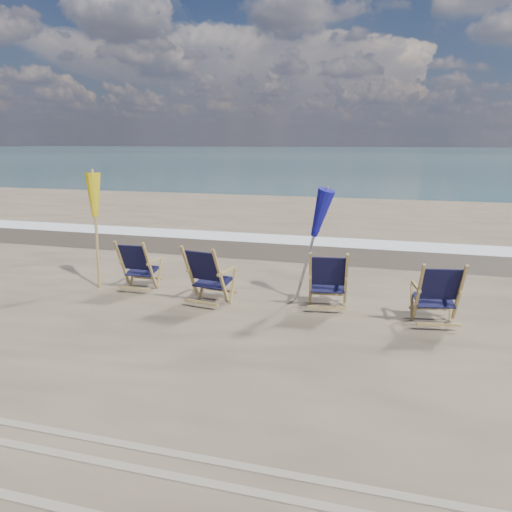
# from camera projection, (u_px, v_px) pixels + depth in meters

# --- Properties ---
(ocean) EXTENTS (400.00, 400.00, 0.00)m
(ocean) POSITION_uv_depth(u_px,v_px,m) (394.00, 152.00, 126.61)
(ocean) COLOR #3B5F62
(ocean) RESTS_ON ground
(surf_foam) EXTENTS (200.00, 1.40, 0.01)m
(surf_foam) POSITION_uv_depth(u_px,v_px,m) (314.00, 241.00, 14.62)
(surf_foam) COLOR silver
(surf_foam) RESTS_ON ground
(wet_sand_strip) EXTENTS (200.00, 2.60, 0.00)m
(wet_sand_strip) POSITION_uv_depth(u_px,v_px,m) (304.00, 251.00, 13.22)
(wet_sand_strip) COLOR #42362A
(wet_sand_strip) RESTS_ON ground
(tire_tracks) EXTENTS (80.00, 1.30, 0.01)m
(tire_tracks) POSITION_uv_depth(u_px,v_px,m) (92.00, 485.00, 4.24)
(tire_tracks) COLOR gray
(tire_tracks) RESTS_ON ground
(beach_chair_0) EXTENTS (0.68, 0.76, 1.04)m
(beach_chair_0) POSITION_uv_depth(u_px,v_px,m) (149.00, 267.00, 9.51)
(beach_chair_0) COLOR black
(beach_chair_0) RESTS_ON ground
(beach_chair_1) EXTENTS (0.84, 0.91, 1.12)m
(beach_chair_1) POSITION_uv_depth(u_px,v_px,m) (220.00, 278.00, 8.58)
(beach_chair_1) COLOR black
(beach_chair_1) RESTS_ON ground
(beach_chair_2) EXTENTS (0.79, 0.86, 1.08)m
(beach_chair_2) POSITION_uv_depth(u_px,v_px,m) (346.00, 282.00, 8.43)
(beach_chair_2) COLOR black
(beach_chair_2) RESTS_ON ground
(beach_chair_3) EXTENTS (0.82, 0.89, 1.09)m
(beach_chair_3) POSITION_uv_depth(u_px,v_px,m) (459.00, 296.00, 7.65)
(beach_chair_3) COLOR black
(beach_chair_3) RESTS_ON ground
(umbrella_yellow) EXTENTS (0.30, 0.30, 2.25)m
(umbrella_yellow) POSITION_uv_depth(u_px,v_px,m) (94.00, 201.00, 9.64)
(umbrella_yellow) COLOR #9E8147
(umbrella_yellow) RESTS_ON ground
(umbrella_blue) EXTENTS (0.30, 0.30, 2.11)m
(umbrella_blue) POSITION_uv_depth(u_px,v_px,m) (310.00, 215.00, 8.74)
(umbrella_blue) COLOR #A5A5AD
(umbrella_blue) RESTS_ON ground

